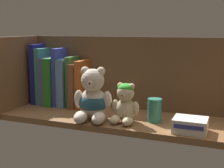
{
  "coord_description": "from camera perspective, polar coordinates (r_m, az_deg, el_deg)",
  "views": [
    {
      "loc": [
        34.57,
        -95.63,
        31.69
      ],
      "look_at": [
        -3.52,
        0.0,
        13.23
      ],
      "focal_mm": 50.0,
      "sensor_mm": 36.0,
      "label": 1
    }
  ],
  "objects": [
    {
      "name": "teddy_bear_smaller",
      "position": [
        0.99,
        2.42,
        -3.64
      ],
      "size": [
        9.24,
        9.37,
        12.67
      ],
      "color": "beige",
      "rests_on": "shelf_board"
    },
    {
      "name": "shelf_board",
      "position": [
        1.06,
        1.77,
        -6.63
      ],
      "size": [
        81.97,
        24.39,
        2.0
      ],
      "primitive_type": "cube",
      "color": "brown",
      "rests_on": "ground"
    },
    {
      "name": "pillar_candle",
      "position": [
        1.01,
        7.8,
        -4.77
      ],
      "size": [
        4.56,
        4.56,
        7.57
      ],
      "primitive_type": "cylinder",
      "color": "#2D7A66",
      "rests_on": "shelf_board"
    },
    {
      "name": "teddy_bear_larger",
      "position": [
        1.02,
        -3.53,
        -2.79
      ],
      "size": [
        12.96,
        13.88,
        17.44
      ],
      "color": "beige",
      "rests_on": "shelf_board"
    },
    {
      "name": "book_3",
      "position": [
        1.25,
        -10.2,
        0.62
      ],
      "size": [
        3.02,
        14.46,
        18.51
      ],
      "primitive_type": "cube",
      "color": "#2B8229",
      "rests_on": "shelf_board"
    },
    {
      "name": "book_7",
      "position": [
        1.2,
        -6.03,
        -0.09
      ],
      "size": [
        2.05,
        14.4,
        16.71
      ],
      "primitive_type": "cube",
      "color": "brown",
      "rests_on": "shelf_board"
    },
    {
      "name": "small_product_box",
      "position": [
        0.94,
        14.12,
        -7.3
      ],
      "size": [
        9.61,
        8.08,
        4.12
      ],
      "color": "silver",
      "rests_on": "shelf_board"
    },
    {
      "name": "book_0",
      "position": [
        1.29,
        -12.99,
        1.92
      ],
      "size": [
        2.61,
        11.36,
        23.56
      ],
      "primitive_type": "cube",
      "rotation": [
        0.0,
        -0.01,
        0.0
      ],
      "color": "navy",
      "rests_on": "shelf_board"
    },
    {
      "name": "shelf_back_panel",
      "position": [
        1.15,
        3.99,
        1.47
      ],
      "size": [
        84.37,
        1.2,
        28.64
      ],
      "primitive_type": "cube",
      "color": "brown",
      "rests_on": "ground"
    },
    {
      "name": "book_8",
      "position": [
        1.19,
        -5.03,
        0.12
      ],
      "size": [
        2.16,
        12.61,
        17.91
      ],
      "primitive_type": "cube",
      "color": "#A34E1E",
      "rests_on": "shelf_board"
    },
    {
      "name": "book_1",
      "position": [
        1.28,
        -12.09,
        1.52
      ],
      "size": [
        2.03,
        11.8,
        21.97
      ],
      "primitive_type": "cube",
      "color": "teal",
      "rests_on": "shelf_board"
    },
    {
      "name": "book_2",
      "position": [
        1.27,
        -11.23,
        0.7
      ],
      "size": [
        2.25,
        12.95,
        18.55
      ],
      "primitive_type": "cube",
      "rotation": [
        0.0,
        -0.02,
        0.0
      ],
      "color": "#595BA0",
      "rests_on": "shelf_board"
    },
    {
      "name": "book_4",
      "position": [
        1.24,
        -9.16,
        1.38
      ],
      "size": [
        1.91,
        11.96,
        22.16
      ],
      "primitive_type": "cube",
      "rotation": [
        0.0,
        -0.0,
        0.0
      ],
      "color": "#3E43BD",
      "rests_on": "shelf_board"
    },
    {
      "name": "shelf_side_panel_left",
      "position": [
        1.24,
        -16.72,
        1.66
      ],
      "size": [
        1.6,
        26.79,
        28.64
      ],
      "primitive_type": "cube",
      "color": "brown",
      "rests_on": "ground"
    },
    {
      "name": "book_5",
      "position": [
        1.23,
        -8.08,
        0.41
      ],
      "size": [
        2.92,
        13.16,
        18.21
      ],
      "primitive_type": "cube",
      "color": "#5884AD",
      "rests_on": "shelf_board"
    },
    {
      "name": "book_6",
      "position": [
        1.21,
        -6.98,
        0.54
      ],
      "size": [
        1.96,
        10.5,
        19.11
      ],
      "primitive_type": "cube",
      "color": "#428141",
      "rests_on": "shelf_board"
    }
  ]
}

